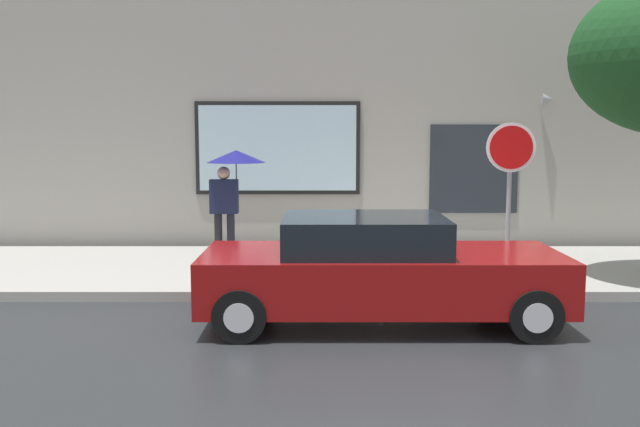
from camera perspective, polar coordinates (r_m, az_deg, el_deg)
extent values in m
plane|color=#282B2D|center=(9.18, 6.23, -8.80)|extent=(60.00, 60.00, 0.00)
cube|color=#A3A099|center=(12.07, 4.73, -4.63)|extent=(20.00, 4.00, 0.15)
cube|color=#9E998E|center=(14.36, 4.06, 10.93)|extent=(20.00, 0.40, 7.00)
cube|color=black|center=(14.09, -3.35, 5.41)|extent=(3.34, 0.06, 1.88)
cube|color=silver|center=(14.06, -3.36, 5.41)|extent=(3.18, 0.03, 1.72)
cube|color=#262B33|center=(14.44, 12.74, 3.61)|extent=(1.80, 0.04, 1.80)
cone|color=#99999E|center=(14.67, 18.40, 8.95)|extent=(0.22, 0.24, 0.24)
cube|color=maroon|center=(8.93, 5.24, -5.29)|extent=(4.56, 1.79, 0.67)
cube|color=black|center=(8.81, 3.81, -1.71)|extent=(2.05, 1.58, 0.46)
cylinder|color=black|center=(10.08, 14.69, -5.70)|extent=(0.64, 0.22, 0.64)
cylinder|color=silver|center=(10.08, 14.69, -5.70)|extent=(0.35, 0.24, 0.35)
cylinder|color=black|center=(8.54, 17.47, -8.05)|extent=(0.64, 0.22, 0.64)
cylinder|color=silver|center=(8.54, 17.47, -8.05)|extent=(0.35, 0.24, 0.35)
cylinder|color=black|center=(9.81, -5.38, -5.85)|extent=(0.64, 0.22, 0.64)
cylinder|color=silver|center=(9.81, -5.38, -5.85)|extent=(0.35, 0.24, 0.35)
cylinder|color=black|center=(8.22, -6.49, -8.37)|extent=(0.64, 0.22, 0.64)
cylinder|color=silver|center=(8.22, -6.49, -8.37)|extent=(0.35, 0.24, 0.35)
cylinder|color=white|center=(11.00, 5.13, -3.65)|extent=(0.22, 0.22, 0.65)
sphere|color=#BBBBB7|center=(10.95, 5.15, -1.99)|extent=(0.23, 0.23, 0.23)
cylinder|color=#BBBBB7|center=(10.84, 5.21, -3.64)|extent=(0.09, 0.12, 0.09)
cylinder|color=#BBBBB7|center=(11.15, 5.06, -3.34)|extent=(0.09, 0.12, 0.09)
cylinder|color=white|center=(11.06, 5.12, -5.14)|extent=(0.30, 0.30, 0.06)
cylinder|color=black|center=(12.52, -8.22, -1.93)|extent=(0.14, 0.14, 0.85)
cylinder|color=black|center=(12.49, -7.20, -1.93)|extent=(0.14, 0.14, 0.85)
cube|color=#191E38|center=(12.42, -7.76, 1.40)|extent=(0.50, 0.22, 0.61)
sphere|color=tan|center=(12.39, -7.79, 3.33)|extent=(0.23, 0.23, 0.23)
cylinder|color=#4C4C51|center=(12.37, -6.75, 2.56)|extent=(0.02, 0.02, 0.90)
cone|color=navy|center=(12.34, -6.78, 4.70)|extent=(1.04, 1.04, 0.22)
cylinder|color=gray|center=(11.04, 15.45, 0.82)|extent=(0.07, 0.07, 2.42)
cylinder|color=white|center=(10.94, 15.65, 5.27)|extent=(0.76, 0.02, 0.76)
cylinder|color=red|center=(10.93, 15.67, 5.27)|extent=(0.66, 0.02, 0.66)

